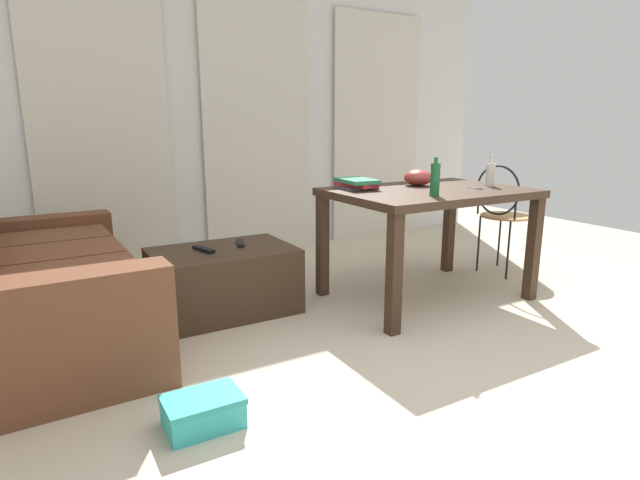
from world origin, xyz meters
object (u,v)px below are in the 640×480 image
book_stack (357,183)px  shoebox (203,411)px  tv_remote_primary (240,243)px  bottle_far (490,174)px  tv_remote_secondary (204,249)px  coffee_table (224,281)px  bottle_near (435,179)px  wire_chair (502,207)px  scissors (477,188)px  couch (42,293)px  craft_table (429,204)px  bowl (418,177)px

book_stack → shoebox: book_stack is taller
tv_remote_primary → bottle_far: bearing=-1.5°
tv_remote_secondary → shoebox: 1.29m
tv_remote_primary → shoebox: bearing=-100.6°
coffee_table → bottle_near: (1.10, -0.68, 0.64)m
book_stack → tv_remote_primary: size_ratio=1.82×
wire_chair → scissors: wire_chair is taller
couch → craft_table: bearing=-11.1°
bottle_near → wire_chair: bearing=20.0°
bottle_near → bottle_far: 0.68m
tv_remote_secondary → shoebox: tv_remote_secondary is taller
bowl → book_stack: 0.48m
coffee_table → bottle_near: bottle_near is taller
wire_chair → shoebox: bearing=-161.9°
couch → tv_remote_secondary: 0.90m
couch → tv_remote_secondary: (0.89, -0.02, 0.13)m
craft_table → shoebox: (-1.80, -0.74, -0.59)m
book_stack → tv_remote_primary: bearing=163.4°
coffee_table → scissors: 1.77m
scissors → shoebox: bearing=-164.2°
shoebox → bowl: bearing=26.6°
craft_table → wire_chair: 0.89m
coffee_table → tv_remote_primary: (0.14, 0.05, 0.22)m
wire_chair → shoebox: 2.85m
coffee_table → wire_chair: (2.17, -0.29, 0.33)m
bottle_near → tv_remote_secondary: bearing=150.6°
book_stack → wire_chair: bearing=-5.3°
coffee_table → craft_table: size_ratio=0.67×
tv_remote_primary → tv_remote_secondary: (-0.25, -0.04, 0.00)m
craft_table → bottle_near: 0.38m
shoebox → bottle_near: bearing=16.8°
coffee_table → bottle_far: 1.94m
tv_remote_primary → tv_remote_secondary: 0.26m
shoebox → craft_table: bearing=22.4°
couch → bowl: bowl is taller
wire_chair → scissors: 0.69m
craft_table → bowl: size_ratio=6.52×
bowl → shoebox: bearing=-153.4°
bottle_near → book_stack: bearing=113.6°
couch → bowl: size_ratio=8.89×
craft_table → book_stack: 0.50m
coffee_table → shoebox: size_ratio=2.86×
wire_chair → coffee_table: bearing=172.4°
couch → craft_table: (2.30, -0.45, 0.36)m
bottle_near → bowl: 0.52m
bowl → tv_remote_primary: size_ratio=1.14×
scissors → wire_chair: bearing=25.8°
couch → coffee_table: bearing=-1.7°
scissors → shoebox: scissors is taller
coffee_table → scissors: (1.58, -0.58, 0.55)m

